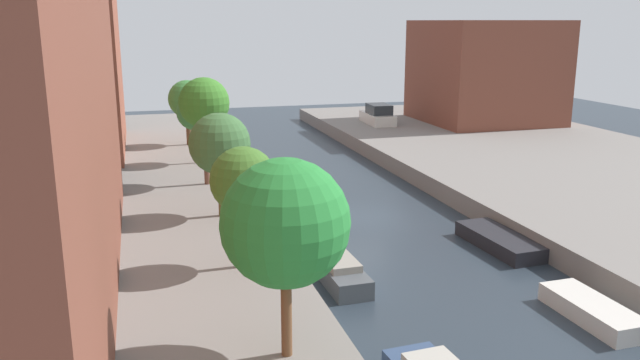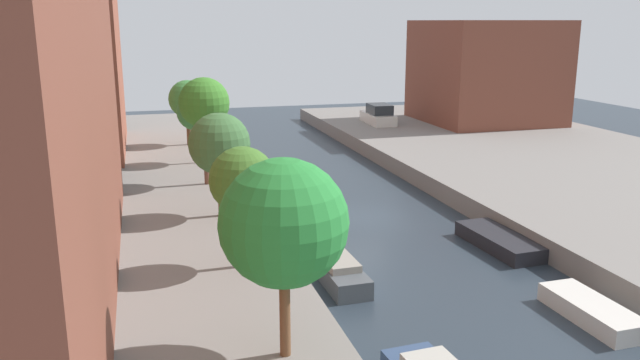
% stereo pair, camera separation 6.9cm
% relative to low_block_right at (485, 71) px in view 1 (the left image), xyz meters
% --- Properties ---
extents(ground_plane, '(84.00, 84.00, 0.00)m').
position_rel_low_block_right_xyz_m(ground_plane, '(-18.00, -20.23, -5.15)').
color(ground_plane, '#28333D').
extents(quay_left, '(20.00, 64.00, 1.00)m').
position_rel_low_block_right_xyz_m(quay_left, '(-33.00, -20.23, -4.65)').
color(quay_left, gray).
rests_on(quay_left, ground_plane).
extents(quay_right, '(20.00, 64.00, 1.00)m').
position_rel_low_block_right_xyz_m(quay_right, '(-3.00, -20.23, -4.65)').
color(quay_right, gray).
rests_on(quay_right, ground_plane).
extents(low_block_right, '(10.00, 10.22, 8.30)m').
position_rel_low_block_right_xyz_m(low_block_right, '(0.00, 0.00, 0.00)').
color(low_block_right, brown).
rests_on(low_block_right, quay_right).
extents(street_tree_0, '(3.19, 3.19, 5.09)m').
position_rel_low_block_right_xyz_m(street_tree_0, '(-24.80, -33.78, -0.66)').
color(street_tree_0, brown).
rests_on(street_tree_0, quay_left).
extents(street_tree_1, '(2.27, 2.27, 4.20)m').
position_rel_low_block_right_xyz_m(street_tree_1, '(-24.80, -27.48, -1.10)').
color(street_tree_1, brown).
rests_on(street_tree_1, quay_left).
extents(street_tree_2, '(2.63, 2.63, 4.50)m').
position_rel_low_block_right_xyz_m(street_tree_2, '(-24.80, -21.32, -0.99)').
color(street_tree_2, brown).
rests_on(street_tree_2, quay_left).
extents(street_tree_3, '(2.57, 2.57, 5.51)m').
position_rel_low_block_right_xyz_m(street_tree_3, '(-24.80, -15.49, 0.03)').
color(street_tree_3, brown).
rests_on(street_tree_3, quay_left).
extents(street_tree_4, '(2.24, 2.24, 4.20)m').
position_rel_low_block_right_xyz_m(street_tree_4, '(-24.80, -10.20, -1.09)').
color(street_tree_4, brown).
rests_on(street_tree_4, quay_left).
extents(street_tree_5, '(2.54, 2.54, 4.40)m').
position_rel_low_block_right_xyz_m(street_tree_5, '(-24.80, -4.14, -1.05)').
color(street_tree_5, brown).
rests_on(street_tree_5, quay_left).
extents(parked_car, '(2.00, 4.47, 1.63)m').
position_rel_low_block_right_xyz_m(parked_car, '(-9.05, 1.01, -3.47)').
color(parked_car, beige).
rests_on(parked_car, quay_right).
extents(moored_boat_left_2, '(1.35, 3.45, 0.95)m').
position_rel_low_block_right_xyz_m(moored_boat_left_2, '(-21.41, -27.64, -4.73)').
color(moored_boat_left_2, '#4C5156').
rests_on(moored_boat_left_2, ground_plane).
extents(moored_boat_left_3, '(1.42, 3.27, 0.85)m').
position_rel_low_block_right_xyz_m(moored_boat_left_3, '(-21.57, -18.68, -4.79)').
color(moored_boat_left_3, '#33476B').
rests_on(moored_boat_left_3, ground_plane).
extents(moored_boat_left_4, '(1.76, 3.68, 0.74)m').
position_rel_low_block_right_xyz_m(moored_boat_left_4, '(-21.69, -11.50, -4.83)').
color(moored_boat_left_4, '#195638').
rests_on(moored_boat_left_4, ground_plane).
extents(moored_boat_left_5, '(1.37, 3.62, 0.68)m').
position_rel_low_block_right_xyz_m(moored_boat_left_5, '(-21.68, -3.52, -4.81)').
color(moored_boat_left_5, beige).
rests_on(moored_boat_left_5, ground_plane).
extents(moored_boat_right_1, '(1.47, 3.71, 0.61)m').
position_rel_low_block_right_xyz_m(moored_boat_right_1, '(-14.58, -32.54, -4.85)').
color(moored_boat_right_1, beige).
rests_on(moored_boat_right_1, ground_plane).
extents(moored_boat_right_2, '(1.93, 4.50, 0.62)m').
position_rel_low_block_right_xyz_m(moored_boat_right_2, '(-13.84, -25.86, -4.84)').
color(moored_boat_right_2, '#232328').
rests_on(moored_boat_right_2, ground_plane).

